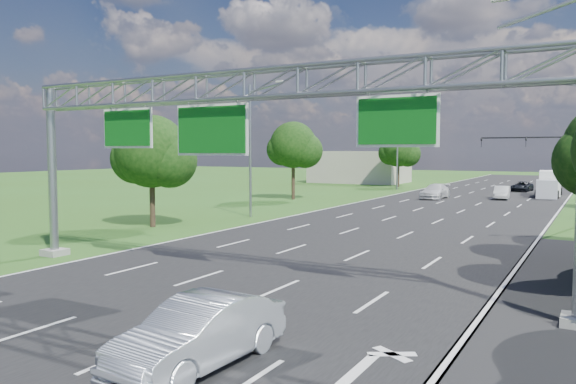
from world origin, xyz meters
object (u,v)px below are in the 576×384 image
Objects in this scene: box_truck at (549,184)px; silver_sedan at (200,333)px; traffic_signal at (559,150)px; sign_gantry at (251,101)px.

silver_sedan is at bearing -97.14° from box_truck.
box_truck is at bearing -101.64° from traffic_signal.
traffic_signal is 60.93m from silver_sedan.
traffic_signal is 4.91m from box_truck.
sign_gantry reaches higher than box_truck.
traffic_signal is (7.15, 53.00, -1.72)m from sign_gantry.
traffic_signal is 1.61× the size of box_truck.
silver_sedan is 57.71m from box_truck.
sign_gantry is 1.92× the size of traffic_signal.
silver_sedan is at bearing -65.29° from sign_gantry.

